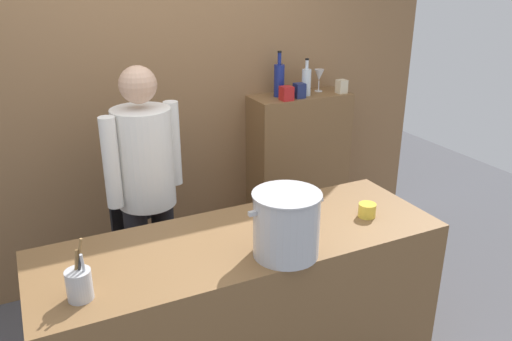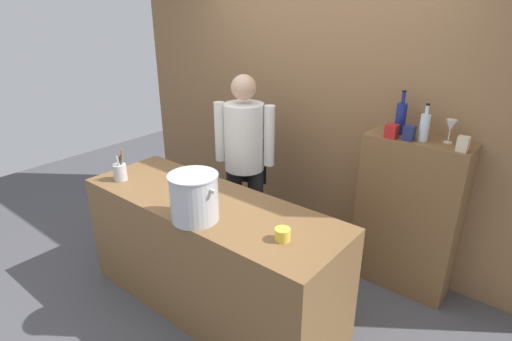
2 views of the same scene
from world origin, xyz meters
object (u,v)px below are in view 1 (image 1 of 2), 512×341
(utensil_crock, at_px, (79,284))
(spice_tin_cream, at_px, (342,86))
(wine_glass_wide, at_px, (319,76))
(spice_tin_navy, at_px, (299,91))
(spice_tin_red, at_px, (286,93))
(chef, at_px, (146,184))
(wine_bottle_cobalt, at_px, (279,79))
(butter_jar, at_px, (367,210))
(stockpot_large, at_px, (286,224))
(wine_bottle_clear, at_px, (306,81))

(utensil_crock, relative_size, spice_tin_cream, 2.60)
(wine_glass_wide, height_order, spice_tin_navy, wine_glass_wide)
(spice_tin_red, bearing_deg, utensil_crock, -142.62)
(chef, bearing_deg, spice_tin_red, 173.64)
(utensil_crock, xyz_separation_m, wine_glass_wide, (2.00, 1.39, 0.42))
(wine_bottle_cobalt, distance_m, spice_tin_navy, 0.17)
(wine_bottle_cobalt, xyz_separation_m, wine_glass_wide, (0.35, 0.01, -0.01))
(utensil_crock, height_order, butter_jar, utensil_crock)
(spice_tin_navy, bearing_deg, spice_tin_red, -169.37)
(chef, height_order, wine_bottle_cobalt, chef)
(stockpot_large, height_order, utensil_crock, stockpot_large)
(utensil_crock, distance_m, wine_bottle_cobalt, 2.19)
(spice_tin_navy, bearing_deg, wine_bottle_clear, 29.21)
(stockpot_large, bearing_deg, wine_bottle_clear, 56.05)
(wine_bottle_clear, xyz_separation_m, wine_glass_wide, (0.16, 0.07, 0.02))
(utensil_crock, distance_m, spice_tin_red, 2.09)
(wine_bottle_clear, distance_m, spice_tin_navy, 0.11)
(chef, distance_m, wine_bottle_clear, 1.46)
(wine_bottle_cobalt, distance_m, spice_tin_red, 0.15)
(chef, xyz_separation_m, wine_glass_wide, (1.50, 0.49, 0.43))
(wine_bottle_clear, relative_size, spice_tin_navy, 2.55)
(utensil_crock, relative_size, spice_tin_navy, 2.45)
(stockpot_large, xyz_separation_m, spice_tin_navy, (0.85, 1.33, 0.27))
(spice_tin_navy, bearing_deg, chef, -163.62)
(stockpot_large, bearing_deg, spice_tin_cream, 47.68)
(stockpot_large, bearing_deg, butter_jar, 14.42)
(spice_tin_navy, bearing_deg, butter_jar, -102.45)
(chef, bearing_deg, wine_glass_wide, 174.75)
(wine_glass_wide, bearing_deg, butter_jar, -111.09)
(butter_jar, xyz_separation_m, wine_bottle_clear, (0.35, 1.23, 0.44))
(wine_glass_wide, bearing_deg, utensil_crock, -145.12)
(wine_bottle_cobalt, height_order, wine_bottle_clear, wine_bottle_cobalt)
(wine_bottle_cobalt, xyz_separation_m, spice_tin_navy, (0.11, -0.11, -0.07))
(stockpot_large, bearing_deg, chef, 112.91)
(chef, relative_size, spice_tin_red, 16.59)
(chef, distance_m, wine_glass_wide, 1.63)
(wine_bottle_clear, height_order, wine_glass_wide, wine_bottle_clear)
(butter_jar, relative_size, wine_glass_wide, 0.56)
(utensil_crock, bearing_deg, butter_jar, 3.48)
(wine_bottle_clear, height_order, spice_tin_cream, wine_bottle_clear)
(stockpot_large, relative_size, wine_glass_wide, 2.24)
(wine_glass_wide, height_order, spice_tin_red, wine_glass_wide)
(chef, xyz_separation_m, wine_bottle_clear, (1.34, 0.42, 0.41))
(spice_tin_red, xyz_separation_m, spice_tin_navy, (0.12, 0.02, 0.00))
(chef, relative_size, wine_glass_wide, 9.82)
(butter_jar, distance_m, wine_bottle_cobalt, 1.38)
(spice_tin_cream, bearing_deg, utensil_crock, -149.13)
(spice_tin_red, bearing_deg, chef, -163.04)
(wine_glass_wide, bearing_deg, chef, -161.93)
(utensil_crock, bearing_deg, wine_glass_wide, 34.88)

